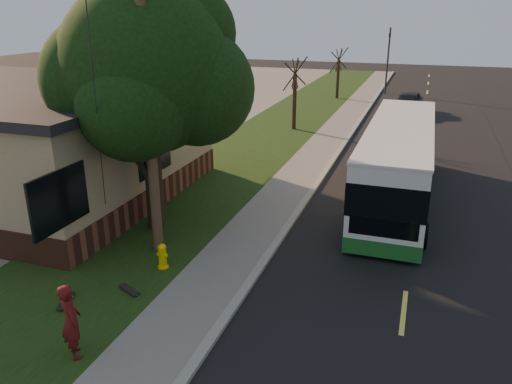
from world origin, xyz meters
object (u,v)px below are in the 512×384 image
skateboarder (71,321)px  dumpster (160,150)px  bare_tree_near (295,95)px  skateboard_spare (129,290)px  distant_car (408,103)px  bare_tree_far (338,74)px  utility_pole (147,99)px  transit_bus (398,161)px  leafy_tree (149,71)px  skateboard_main (66,301)px  fire_hydrant (162,256)px  traffic_signal (388,56)px

skateboarder → dumpster: size_ratio=0.86×
bare_tree_near → dumpster: bare_tree_near is taller
dumpster → skateboard_spare: bearing=-65.2°
skateboarder → distant_car: 29.96m
skateboarder → distant_car: bearing=-60.3°
bare_tree_near → bare_tree_far: bearing=87.6°
skateboard_spare → dumpster: 11.36m
skateboard_spare → bare_tree_near: bearing=92.0°
dumpster → utility_pole: bearing=-61.6°
skateboard_spare → dumpster: dumpster is taller
bare_tree_near → transit_bus: (6.70, -10.20, -0.58)m
leafy_tree → skateboard_spare: leafy_tree is taller
skateboard_main → distant_car: bearing=76.3°
utility_pole → skateboard_main: bearing=-101.8°
transit_bus → bare_tree_near: bearing=123.3°
distant_car → utility_pole: bearing=-99.1°
bare_tree_far → skateboard_spare: (0.19, -31.43, -1.88)m
fire_hydrant → bare_tree_far: bare_tree_far is taller
leafy_tree → utility_pole: bearing=-62.4°
fire_hydrant → transit_bus: size_ratio=0.07×
transit_bus → skateboard_main: transit_bus is taller
utility_pole → transit_bus: utility_pole is taller
skateboard_main → distant_car: distant_car is taller
leafy_tree → distant_car: bearing=73.1°
fire_hydrant → bare_tree_far: 30.04m
fire_hydrant → skateboarder: size_ratio=0.44×
bare_tree_far → skateboarder: bearing=-89.2°
utility_pole → skateboard_spare: 5.14m
skateboard_spare → bare_tree_far: bearing=90.4°
leafy_tree → fire_hydrant: bearing=-59.3°
bare_tree_far → bare_tree_near: bearing=-92.4°
utility_pole → skateboarder: (0.81, -4.98, -3.72)m
utility_pole → fire_hydrant: bearing=-54.6°
transit_bus → dumpster: bearing=174.4°
fire_hydrant → transit_bus: bearing=53.4°
bare_tree_near → dumpster: (-4.07, -9.14, -1.40)m
leafy_tree → skateboarder: 8.05m
bare_tree_near → traffic_signal: 16.52m
utility_pole → transit_bus: 9.90m
leafy_tree → distant_car: (6.96, 22.86, -4.41)m
leafy_tree → skateboarder: leafy_tree is taller
bare_tree_far → skateboarder: bare_tree_far is taller
fire_hydrant → dumpster: dumpster is taller
transit_bus → leafy_tree: bearing=-145.1°
transit_bus → dumpster: size_ratio=5.56×
bare_tree_near → traffic_signal: (4.00, 16.00, 1.01)m
bare_tree_far → distant_car: (5.79, -4.49, -1.24)m
bare_tree_near → skateboarder: size_ratio=2.55×
skateboard_spare → skateboard_main: bearing=-141.1°
transit_bus → dumpster: 10.85m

